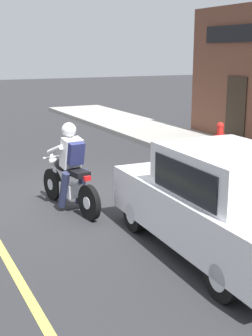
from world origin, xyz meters
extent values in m
plane|color=#2B2B2D|center=(0.00, 0.00, 0.00)|extent=(80.00, 80.00, 0.00)
cube|color=#9E9B93|center=(5.11, 3.00, 0.07)|extent=(2.60, 22.00, 0.14)
cube|color=#2D2319|center=(6.39, 3.04, 1.05)|extent=(0.04, 0.90, 2.10)
cylinder|color=black|center=(-0.37, 0.22, 0.31)|extent=(0.19, 0.63, 0.62)
cylinder|color=silver|center=(-0.37, 0.22, 0.31)|extent=(0.15, 0.23, 0.22)
cylinder|color=black|center=(-0.16, -1.17, 0.31)|extent=(0.19, 0.63, 0.62)
cylinder|color=silver|center=(-0.16, -1.17, 0.31)|extent=(0.15, 0.23, 0.22)
cube|color=silver|center=(-0.26, -0.52, 0.39)|extent=(0.34, 0.44, 0.24)
ellipsoid|color=black|center=(-0.29, -0.28, 0.80)|extent=(0.38, 0.56, 0.24)
cube|color=black|center=(-0.22, -0.75, 0.76)|extent=(0.34, 0.59, 0.10)
cylinder|color=silver|center=(-0.36, 0.12, 0.62)|extent=(0.12, 0.33, 0.68)
cylinder|color=silver|center=(-0.34, 0.00, 0.91)|extent=(0.56, 0.13, 0.04)
sphere|color=silver|center=(-0.36, 0.17, 0.79)|extent=(0.16, 0.16, 0.16)
cylinder|color=silver|center=(-0.04, -0.89, 0.29)|extent=(0.16, 0.56, 0.08)
cube|color=red|center=(-0.16, -1.12, 0.73)|extent=(0.13, 0.08, 0.08)
cylinder|color=#282D4C|center=(-0.42, -0.62, 0.43)|extent=(0.19, 0.37, 0.71)
cylinder|color=#282D4C|center=(-0.07, -0.57, 0.43)|extent=(0.19, 0.37, 0.71)
cube|color=silver|center=(-0.25, -0.57, 1.08)|extent=(0.39, 0.38, 0.57)
cylinder|color=silver|center=(-0.48, -0.37, 1.12)|extent=(0.17, 0.53, 0.26)
cylinder|color=silver|center=(-0.09, -0.31, 1.12)|extent=(0.17, 0.53, 0.26)
sphere|color=silver|center=(-0.26, -0.51, 1.49)|extent=(0.26, 0.26, 0.26)
cube|color=navy|center=(-0.22, -0.73, 1.10)|extent=(0.31, 0.28, 0.42)
cylinder|color=black|center=(0.33, -1.97, 0.30)|extent=(0.20, 0.61, 0.60)
cylinder|color=silver|center=(0.33, -1.97, 0.30)|extent=(0.21, 0.34, 0.33)
cylinder|color=black|center=(1.76, -2.03, 0.30)|extent=(0.20, 0.61, 0.60)
cylinder|color=silver|center=(1.76, -2.03, 0.30)|extent=(0.21, 0.34, 0.33)
cylinder|color=black|center=(0.24, -4.37, 0.30)|extent=(0.20, 0.61, 0.60)
cylinder|color=silver|center=(0.24, -4.37, 0.30)|extent=(0.21, 0.34, 0.33)
cube|color=silver|center=(1.00, -3.20, 0.60)|extent=(1.78, 3.76, 0.70)
cube|color=silver|center=(0.99, -3.45, 1.24)|extent=(1.51, 1.95, 0.66)
cube|color=black|center=(1.02, -2.58, 1.19)|extent=(1.34, 0.40, 0.51)
cube|color=black|center=(0.27, -3.42, 1.22)|extent=(0.09, 1.52, 0.46)
cube|color=silver|center=(0.56, -1.32, 0.72)|extent=(0.24, 0.05, 0.14)
cube|color=silver|center=(1.58, -1.36, 0.72)|extent=(0.24, 0.05, 0.14)
cube|color=#28282B|center=(1.07, -1.37, 0.35)|extent=(1.61, 0.18, 0.20)
cylinder|color=red|center=(4.71, 1.58, 0.22)|extent=(0.24, 0.24, 0.16)
cylinder|color=red|center=(4.71, 1.58, 0.59)|extent=(0.18, 0.18, 0.58)
sphere|color=red|center=(4.71, 1.58, 0.92)|extent=(0.20, 0.20, 0.20)
cylinder|color=red|center=(4.58, 1.58, 0.64)|extent=(0.10, 0.08, 0.08)
cylinder|color=red|center=(4.84, 1.58, 0.64)|extent=(0.10, 0.08, 0.08)
camera|label=1|loc=(-2.99, -8.32, 2.85)|focal=50.00mm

